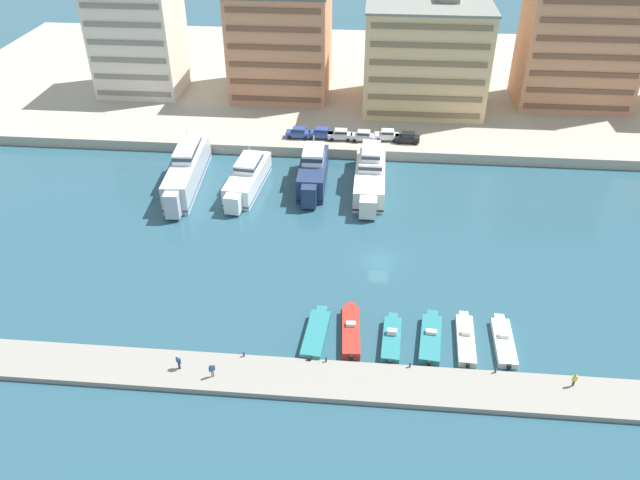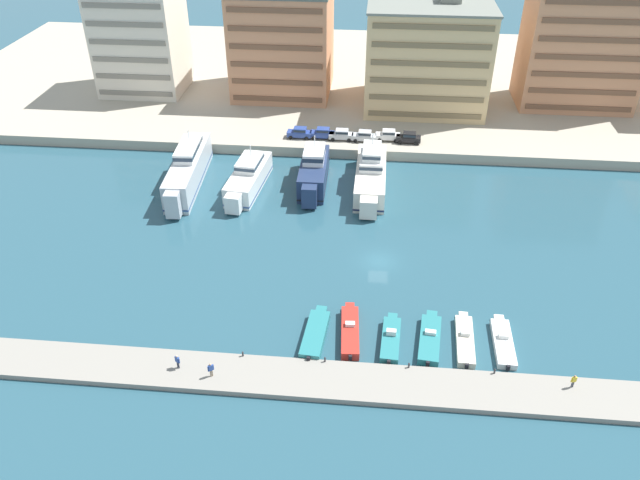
% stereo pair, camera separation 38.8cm
% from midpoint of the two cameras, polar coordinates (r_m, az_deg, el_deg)
% --- Properties ---
extents(ground_plane, '(400.00, 400.00, 0.00)m').
position_cam_midpoint_polar(ground_plane, '(79.82, 5.28, -1.93)').
color(ground_plane, '#285160').
extents(quay_promenade, '(180.00, 70.00, 1.70)m').
position_cam_midpoint_polar(quay_promenade, '(136.00, 5.65, 14.22)').
color(quay_promenade, '#ADA38E').
rests_on(quay_promenade, ground).
extents(pier_dock, '(120.00, 5.16, 0.61)m').
position_cam_midpoint_polar(pier_dock, '(63.62, 5.05, -12.99)').
color(pier_dock, gray).
rests_on(pier_dock, ground).
extents(yacht_silver_far_left, '(4.78, 21.52, 7.71)m').
position_cam_midpoint_polar(yacht_silver_far_left, '(97.49, -12.16, 6.29)').
color(yacht_silver_far_left, silver).
rests_on(yacht_silver_far_left, ground).
extents(yacht_white_left, '(5.27, 16.26, 6.26)m').
position_cam_midpoint_polar(yacht_white_left, '(95.10, -6.77, 5.65)').
color(yacht_white_left, white).
rests_on(yacht_white_left, ground).
extents(yacht_navy_mid_left, '(4.15, 15.40, 7.28)m').
position_cam_midpoint_polar(yacht_navy_mid_left, '(95.37, -0.77, 6.27)').
color(yacht_navy_mid_left, navy).
rests_on(yacht_navy_mid_left, ground).
extents(yacht_ivory_center_left, '(4.57, 19.31, 7.77)m').
position_cam_midpoint_polar(yacht_ivory_center_left, '(95.14, 4.48, 6.04)').
color(yacht_ivory_center_left, silver).
rests_on(yacht_ivory_center_left, ground).
extents(motorboat_teal_far_left, '(2.75, 8.46, 1.06)m').
position_cam_midpoint_polar(motorboat_teal_far_left, '(68.17, -0.52, -8.60)').
color(motorboat_teal_far_left, teal).
rests_on(motorboat_teal_far_left, ground).
extents(motorboat_red_left, '(2.33, 8.73, 1.42)m').
position_cam_midpoint_polar(motorboat_red_left, '(68.62, 2.67, -8.32)').
color(motorboat_red_left, red).
rests_on(motorboat_red_left, ground).
extents(motorboat_teal_mid_left, '(2.29, 7.73, 1.50)m').
position_cam_midpoint_polar(motorboat_teal_mid_left, '(68.12, 6.39, -8.96)').
color(motorboat_teal_mid_left, teal).
rests_on(motorboat_teal_mid_left, ground).
extents(motorboat_teal_center_left, '(2.90, 8.45, 1.24)m').
position_cam_midpoint_polar(motorboat_teal_center_left, '(68.87, 9.92, -8.81)').
color(motorboat_teal_center_left, teal).
rests_on(motorboat_teal_center_left, ground).
extents(motorboat_cream_center, '(2.19, 8.55, 1.23)m').
position_cam_midpoint_polar(motorboat_cream_center, '(69.53, 13.00, -8.82)').
color(motorboat_cream_center, beige).
rests_on(motorboat_cream_center, ground).
extents(motorboat_white_center_right, '(2.12, 8.23, 1.21)m').
position_cam_midpoint_polar(motorboat_white_center_right, '(70.32, 16.29, -8.88)').
color(motorboat_white_center_right, white).
rests_on(motorboat_white_center_right, ground).
extents(car_blue_far_left, '(4.15, 2.02, 1.80)m').
position_cam_midpoint_polar(car_blue_far_left, '(107.24, -2.09, 9.81)').
color(car_blue_far_left, '#28428E').
rests_on(car_blue_far_left, quay_promenade).
extents(car_blue_left, '(4.16, 2.03, 1.80)m').
position_cam_midpoint_polar(car_blue_left, '(107.01, 0.02, 9.78)').
color(car_blue_left, '#28428E').
rests_on(car_blue_left, quay_promenade).
extents(car_silver_mid_left, '(4.13, 1.99, 1.80)m').
position_cam_midpoint_polar(car_silver_mid_left, '(106.54, 1.77, 9.65)').
color(car_silver_mid_left, '#B7BCC1').
rests_on(car_silver_mid_left, quay_promenade).
extents(car_silver_center_left, '(4.18, 2.09, 1.80)m').
position_cam_midpoint_polar(car_silver_center_left, '(106.23, 3.86, 9.51)').
color(car_silver_center_left, '#B7BCC1').
rests_on(car_silver_center_left, quay_promenade).
extents(car_white_center, '(4.10, 1.93, 1.80)m').
position_cam_midpoint_polar(car_white_center, '(106.91, 6.04, 9.56)').
color(car_white_center, white).
rests_on(car_white_center, quay_promenade).
extents(car_black_center_right, '(4.18, 2.09, 1.80)m').
position_cam_midpoint_polar(car_black_center_right, '(106.46, 7.91, 9.31)').
color(car_black_center_right, black).
rests_on(car_black_center_right, quay_promenade).
extents(apartment_block_far_left, '(15.85, 13.93, 21.67)m').
position_cam_midpoint_polar(apartment_block_far_left, '(130.59, -16.32, 17.20)').
color(apartment_block_far_left, silver).
rests_on(apartment_block_far_left, quay_promenade).
extents(apartment_block_left, '(18.64, 17.26, 21.59)m').
position_cam_midpoint_polar(apartment_block_left, '(125.02, -3.68, 17.68)').
color(apartment_block_left, tan).
rests_on(apartment_block_left, quay_promenade).
extents(apartment_block_mid_left, '(22.01, 18.20, 20.74)m').
position_cam_midpoint_polar(apartment_block_mid_left, '(119.88, 9.46, 16.37)').
color(apartment_block_mid_left, '#E0BC84').
rests_on(apartment_block_mid_left, quay_promenade).
extents(apartment_block_center_left, '(20.73, 12.67, 26.91)m').
position_cam_midpoint_polar(apartment_block_center_left, '(127.08, 22.71, 16.79)').
color(apartment_block_center_left, tan).
rests_on(apartment_block_center_left, quay_promenade).
extents(pedestrian_near_edge, '(0.59, 0.31, 1.57)m').
position_cam_midpoint_polar(pedestrian_near_edge, '(66.84, 22.11, -11.70)').
color(pedestrian_near_edge, '#4C515B').
rests_on(pedestrian_near_edge, pier_dock).
extents(pedestrian_mid_deck, '(0.59, 0.43, 1.71)m').
position_cam_midpoint_polar(pedestrian_mid_deck, '(65.32, -12.99, -10.74)').
color(pedestrian_mid_deck, '#282D3D').
rests_on(pedestrian_mid_deck, pier_dock).
extents(pedestrian_far_side, '(0.56, 0.46, 1.72)m').
position_cam_midpoint_polar(pedestrian_far_side, '(63.86, -10.02, -11.56)').
color(pedestrian_far_side, '#7A6B56').
rests_on(pedestrian_far_side, pier_dock).
extents(bollard_west, '(0.20, 0.20, 0.61)m').
position_cam_midpoint_polar(bollard_west, '(65.90, -7.15, -10.30)').
color(bollard_west, '#2D2D33').
rests_on(bollard_west, pier_dock).
extents(bollard_west_mid, '(0.20, 0.20, 0.61)m').
position_cam_midpoint_polar(bollard_west_mid, '(64.87, 0.39, -10.85)').
color(bollard_west_mid, '#2D2D33').
rests_on(bollard_west_mid, pier_dock).
extents(bollard_east_mid, '(0.20, 0.20, 0.61)m').
position_cam_midpoint_polar(bollard_east_mid, '(64.95, 8.06, -11.22)').
color(bollard_east_mid, '#2D2D33').
rests_on(bollard_east_mid, pier_dock).
extents(bollard_east, '(0.20, 0.20, 0.61)m').
position_cam_midpoint_polar(bollard_east, '(66.14, 15.60, -11.39)').
color(bollard_east, '#2D2D33').
rests_on(bollard_east, pier_dock).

